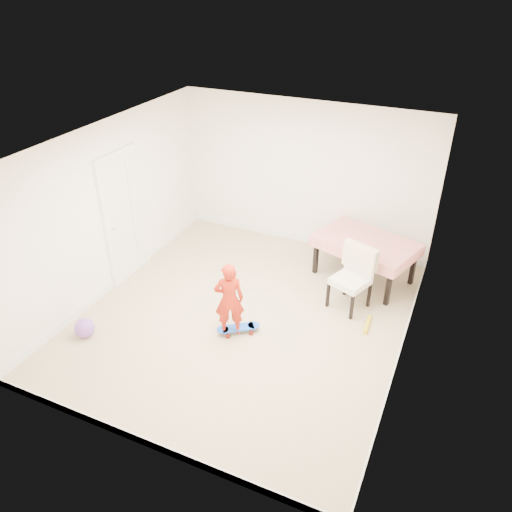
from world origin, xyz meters
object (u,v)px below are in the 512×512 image
at_px(dining_table, 364,259).
at_px(balloon, 84,328).
at_px(dining_chair, 350,279).
at_px(skateboard, 238,330).
at_px(child, 229,302).

distance_m(dining_table, balloon, 4.39).
distance_m(dining_chair, skateboard, 1.80).
bearing_deg(child, dining_chair, -165.03).
bearing_deg(dining_chair, balloon, -124.29).
bearing_deg(dining_chair, dining_table, 110.61).
xyz_separation_m(dining_table, dining_chair, (-0.01, -0.86, 0.13)).
distance_m(dining_chair, balloon, 3.84).
bearing_deg(child, dining_table, -151.17).
relative_size(skateboard, child, 0.55).
xyz_separation_m(dining_table, child, (-1.34, -2.17, 0.20)).
relative_size(child, balloon, 3.96).
distance_m(dining_table, child, 2.55).
relative_size(dining_table, child, 1.37).
height_order(child, balloon, child).
xyz_separation_m(dining_chair, balloon, (-3.15, -2.18, -0.35)).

